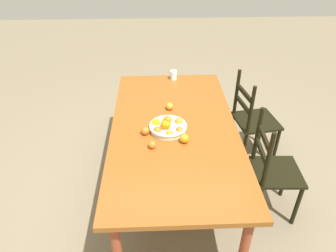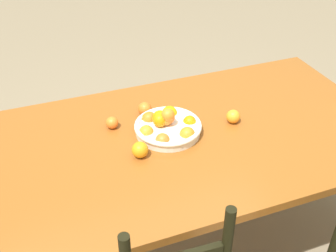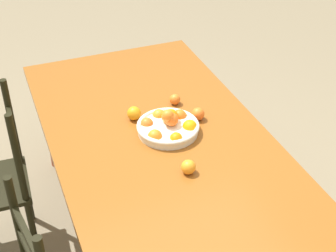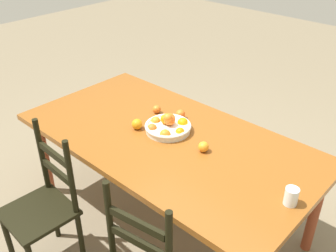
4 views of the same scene
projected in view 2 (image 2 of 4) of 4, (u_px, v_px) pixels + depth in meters
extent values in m
plane|color=#796C54|center=(178.00, 240.00, 2.42)|extent=(12.00, 12.00, 0.00)
cube|color=brown|center=(180.00, 141.00, 2.00)|extent=(2.07, 1.09, 0.04)
cylinder|color=brown|center=(283.00, 118.00, 2.82)|extent=(0.07, 0.07, 0.70)
cylinder|color=black|center=(335.00, 244.00, 1.52)|extent=(0.04, 0.04, 0.51)
cylinder|color=silver|center=(168.00, 129.00, 2.01)|extent=(0.31, 0.31, 0.04)
torus|color=silver|center=(168.00, 126.00, 2.00)|extent=(0.32, 0.32, 0.02)
sphere|color=orange|center=(146.00, 132.00, 1.96)|extent=(0.07, 0.07, 0.07)
sphere|color=orange|center=(163.00, 140.00, 1.91)|extent=(0.07, 0.07, 0.07)
sphere|color=orange|center=(187.00, 135.00, 1.94)|extent=(0.07, 0.07, 0.07)
sphere|color=orange|center=(190.00, 122.00, 2.03)|extent=(0.07, 0.07, 0.07)
sphere|color=orange|center=(170.00, 113.00, 2.09)|extent=(0.08, 0.08, 0.08)
sphere|color=orange|center=(149.00, 119.00, 2.05)|extent=(0.07, 0.07, 0.07)
sphere|color=orange|center=(168.00, 115.00, 1.96)|extent=(0.06, 0.06, 0.06)
sphere|color=orange|center=(166.00, 119.00, 1.98)|extent=(0.06, 0.06, 0.06)
sphere|color=orange|center=(160.00, 120.00, 1.98)|extent=(0.07, 0.07, 0.07)
sphere|color=orange|center=(168.00, 117.00, 1.99)|extent=(0.07, 0.07, 0.07)
sphere|color=orange|center=(160.00, 118.00, 1.99)|extent=(0.08, 0.08, 0.08)
sphere|color=orange|center=(140.00, 150.00, 1.85)|extent=(0.07, 0.07, 0.07)
sphere|color=orange|center=(145.00, 109.00, 2.13)|extent=(0.07, 0.07, 0.07)
sphere|color=orange|center=(233.00, 116.00, 2.07)|extent=(0.07, 0.07, 0.07)
sphere|color=orange|center=(112.00, 123.00, 2.04)|extent=(0.06, 0.06, 0.06)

